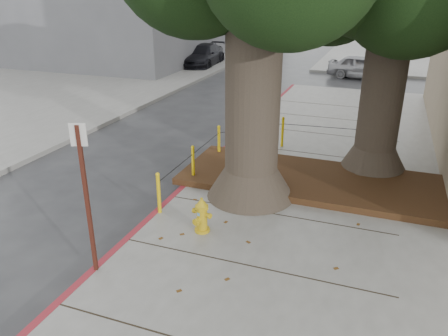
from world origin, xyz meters
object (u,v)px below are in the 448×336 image
object	(u,v)px
signpost	(86,192)
car_dark	(203,55)
car_silver	(362,67)
fire_hydrant	(202,215)

from	to	relation	value
signpost	car_dark	distance (m)	21.84
car_silver	car_dark	distance (m)	9.78
signpost	car_silver	world-z (taller)	signpost
signpost	car_silver	xyz separation A→B (m)	(2.98, 20.14, -1.02)
fire_hydrant	signpost	bearing A→B (deg)	-107.87
signpost	car_silver	size ratio (longest dim) A/B	0.72
fire_hydrant	signpost	size ratio (longest dim) A/B	0.28
fire_hydrant	car_silver	world-z (taller)	car_silver
car_dark	car_silver	bearing A→B (deg)	-7.66
fire_hydrant	signpost	world-z (taller)	signpost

